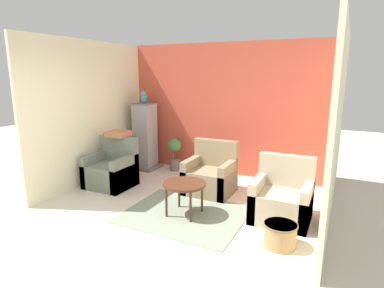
# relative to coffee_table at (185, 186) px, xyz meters

# --- Properties ---
(ground_plane) EXTENTS (20.00, 20.00, 0.00)m
(ground_plane) POSITION_rel_coffee_table_xyz_m (-0.20, -0.90, -0.45)
(ground_plane) COLOR beige
(ground_plane) RESTS_ON ground
(wall_back_accent) EXTENTS (4.39, 0.06, 2.70)m
(wall_back_accent) POSITION_rel_coffee_table_xyz_m (-0.20, 2.25, 0.90)
(wall_back_accent) COLOR #C64C38
(wall_back_accent) RESTS_ON ground_plane
(wall_left) EXTENTS (0.06, 3.12, 2.70)m
(wall_left) POSITION_rel_coffee_table_xyz_m (-2.36, 0.66, 0.90)
(wall_left) COLOR beige
(wall_left) RESTS_ON ground_plane
(wall_right) EXTENTS (0.06, 3.12, 2.70)m
(wall_right) POSITION_rel_coffee_table_xyz_m (1.96, 0.66, 0.90)
(wall_right) COLOR beige
(wall_right) RESTS_ON ground_plane
(area_rug) EXTENTS (1.79, 1.49, 0.01)m
(area_rug) POSITION_rel_coffee_table_xyz_m (0.00, 0.00, -0.45)
(area_rug) COLOR gray
(area_rug) RESTS_ON ground_plane
(coffee_table) EXTENTS (0.64, 0.64, 0.51)m
(coffee_table) POSITION_rel_coffee_table_xyz_m (0.00, 0.00, 0.00)
(coffee_table) COLOR #472819
(coffee_table) RESTS_ON ground_plane
(armchair_left) EXTENTS (0.81, 0.72, 0.92)m
(armchair_left) POSITION_rel_coffee_table_xyz_m (-1.82, 0.51, -0.15)
(armchair_left) COLOR slate
(armchair_left) RESTS_ON ground_plane
(armchair_right) EXTENTS (0.81, 0.72, 0.92)m
(armchair_right) POSITION_rel_coffee_table_xyz_m (1.34, 0.48, -0.15)
(armchair_right) COLOR tan
(armchair_right) RESTS_ON ground_plane
(armchair_middle) EXTENTS (0.81, 0.72, 0.92)m
(armchair_middle) POSITION_rel_coffee_table_xyz_m (-0.01, 1.02, -0.15)
(armchair_middle) COLOR #8E7A5B
(armchair_middle) RESTS_ON ground_plane
(birdcage) EXTENTS (0.55, 0.55, 1.46)m
(birdcage) POSITION_rel_coffee_table_xyz_m (-1.90, 1.77, 0.25)
(birdcage) COLOR slate
(birdcage) RESTS_ON ground_plane
(parrot) EXTENTS (0.13, 0.23, 0.27)m
(parrot) POSITION_rel_coffee_table_xyz_m (-1.90, 1.78, 1.13)
(parrot) COLOR teal
(parrot) RESTS_ON birdcage
(potted_plant) EXTENTS (0.31, 0.28, 0.71)m
(potted_plant) POSITION_rel_coffee_table_xyz_m (-1.23, 1.90, -0.01)
(potted_plant) COLOR #66605B
(potted_plant) RESTS_ON ground_plane
(wicker_basket) EXTENTS (0.42, 0.42, 0.30)m
(wicker_basket) POSITION_rel_coffee_table_xyz_m (1.47, -0.29, -0.29)
(wicker_basket) COLOR #A37F51
(wicker_basket) RESTS_ON ground_plane
(throw_pillow) EXTENTS (0.37, 0.37, 0.10)m
(throw_pillow) POSITION_rel_coffee_table_xyz_m (-1.82, 0.77, 0.51)
(throw_pillow) COLOR #B2704C
(throw_pillow) RESTS_ON armchair_left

